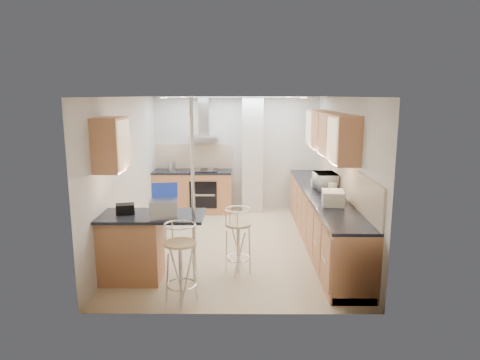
{
  "coord_description": "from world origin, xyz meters",
  "views": [
    {
      "loc": [
        0.12,
        -7.02,
        2.52
      ],
      "look_at": [
        0.09,
        0.2,
        1.09
      ],
      "focal_mm": 32.0,
      "sensor_mm": 36.0,
      "label": 1
    }
  ],
  "objects_px": {
    "laptop": "(164,209)",
    "bar_stool_end": "(238,241)",
    "microwave": "(326,181)",
    "bread_bin": "(333,198)",
    "bar_stool_near": "(181,263)"
  },
  "relations": [
    {
      "from": "bar_stool_end",
      "to": "bread_bin",
      "type": "height_order",
      "value": "bread_bin"
    },
    {
      "from": "laptop",
      "to": "bar_stool_end",
      "type": "height_order",
      "value": "laptop"
    },
    {
      "from": "microwave",
      "to": "bar_stool_end",
      "type": "height_order",
      "value": "microwave"
    },
    {
      "from": "microwave",
      "to": "bread_bin",
      "type": "xyz_separation_m",
      "value": [
        -0.09,
        -1.04,
        -0.04
      ]
    },
    {
      "from": "microwave",
      "to": "bread_bin",
      "type": "height_order",
      "value": "microwave"
    },
    {
      "from": "bar_stool_near",
      "to": "microwave",
      "type": "bearing_deg",
      "value": 63.5
    },
    {
      "from": "bar_stool_end",
      "to": "bread_bin",
      "type": "distance_m",
      "value": 1.56
    },
    {
      "from": "microwave",
      "to": "bar_stool_end",
      "type": "relative_size",
      "value": 0.54
    },
    {
      "from": "microwave",
      "to": "bread_bin",
      "type": "relative_size",
      "value": 1.32
    },
    {
      "from": "laptop",
      "to": "bar_stool_end",
      "type": "relative_size",
      "value": 0.37
    },
    {
      "from": "bar_stool_end",
      "to": "bread_bin",
      "type": "relative_size",
      "value": 2.43
    },
    {
      "from": "bread_bin",
      "to": "microwave",
      "type": "bearing_deg",
      "value": 92.27
    },
    {
      "from": "microwave",
      "to": "bar_stool_end",
      "type": "xyz_separation_m",
      "value": [
        -1.5,
        -1.41,
        -0.58
      ]
    },
    {
      "from": "laptop",
      "to": "bar_stool_end",
      "type": "distance_m",
      "value": 1.2
    },
    {
      "from": "microwave",
      "to": "laptop",
      "type": "relative_size",
      "value": 1.47
    }
  ]
}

